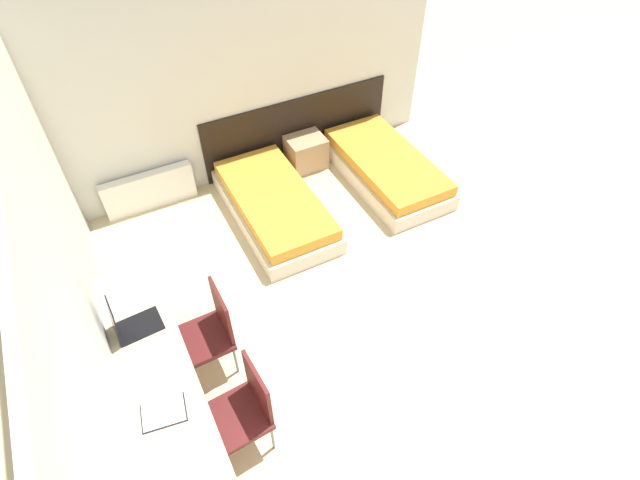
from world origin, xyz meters
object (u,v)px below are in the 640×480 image
(nightstand, at_px, (306,152))
(chair_near_notebook, at_px, (244,408))
(bed_near_window, at_px, (275,206))
(chair_near_laptop, at_px, (210,330))
(laptop, at_px, (130,324))
(bed_near_door, at_px, (386,168))

(nightstand, xyz_separation_m, chair_near_notebook, (-2.07, -3.08, 0.28))
(bed_near_window, height_order, chair_near_laptop, chair_near_laptop)
(nightstand, relative_size, chair_near_notebook, 0.52)
(chair_near_notebook, distance_m, laptop, 1.12)
(nightstand, distance_m, chair_near_laptop, 3.09)
(chair_near_notebook, bearing_deg, bed_near_door, 35.87)
(bed_near_door, bearing_deg, nightstand, 136.98)
(chair_near_notebook, height_order, laptop, laptop)
(nightstand, bearing_deg, laptop, -140.28)
(bed_near_window, distance_m, nightstand, 1.07)
(bed_near_door, xyz_separation_m, nightstand, (-0.78, 0.73, 0.04))
(bed_near_window, height_order, bed_near_door, same)
(chair_near_laptop, height_order, chair_near_notebook, same)
(chair_near_notebook, relative_size, laptop, 2.50)
(bed_near_window, relative_size, bed_near_door, 1.00)
(bed_near_door, height_order, nightstand, nightstand)
(bed_near_window, distance_m, chair_near_laptop, 2.04)
(bed_near_door, bearing_deg, chair_near_notebook, -140.48)
(chair_near_laptop, distance_m, laptop, 0.68)
(chair_near_laptop, height_order, laptop, laptop)
(laptop, bearing_deg, bed_near_door, 19.65)
(bed_near_window, distance_m, laptop, 2.45)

